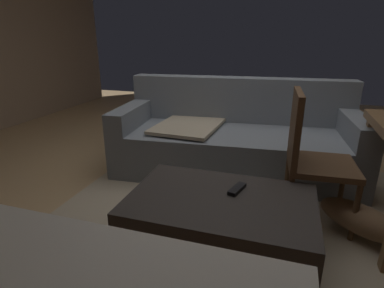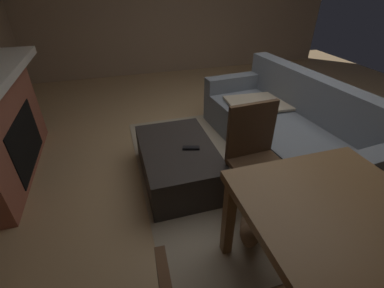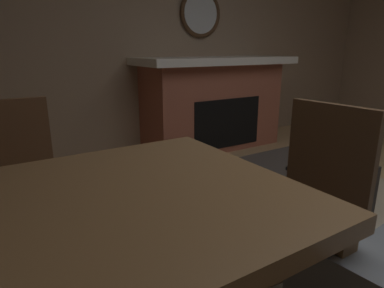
% 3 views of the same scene
% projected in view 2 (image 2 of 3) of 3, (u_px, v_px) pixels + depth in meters
% --- Properties ---
extents(floor, '(8.18, 8.18, 0.00)m').
position_uv_depth(floor, '(253.00, 153.00, 3.15)').
color(floor, tan).
extents(wall_left, '(0.12, 6.52, 2.66)m').
position_uv_depth(wall_left, '(179.00, 2.00, 5.19)').
color(wall_left, '#9E846B').
rests_on(wall_left, ground).
extents(area_rug, '(2.60, 2.00, 0.01)m').
position_uv_depth(area_rug, '(234.00, 167.00, 2.92)').
color(area_rug, tan).
rests_on(area_rug, ground).
extents(couch, '(2.30, 1.12, 0.87)m').
position_uv_depth(couch, '(286.00, 128.00, 3.04)').
color(couch, slate).
rests_on(couch, ground).
extents(ottoman_coffee_table, '(1.06, 0.69, 0.39)m').
position_uv_depth(ottoman_coffee_table, '(178.00, 163.00, 2.67)').
color(ottoman_coffee_table, '#2D2826').
rests_on(ottoman_coffee_table, ground).
extents(tv_remote, '(0.09, 0.17, 0.02)m').
position_uv_depth(tv_remote, '(191.00, 148.00, 2.53)').
color(tv_remote, black).
rests_on(tv_remote, ottoman_coffee_table).
extents(dining_chair_west, '(0.47, 0.47, 0.93)m').
position_uv_depth(dining_chair_west, '(256.00, 153.00, 2.23)').
color(dining_chair_west, '#513823').
rests_on(dining_chair_west, ground).
extents(small_dog, '(0.56, 0.49, 0.28)m').
position_uv_depth(small_dog, '(254.00, 220.00, 2.09)').
color(small_dog, '#8C6B4C').
rests_on(small_dog, ground).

